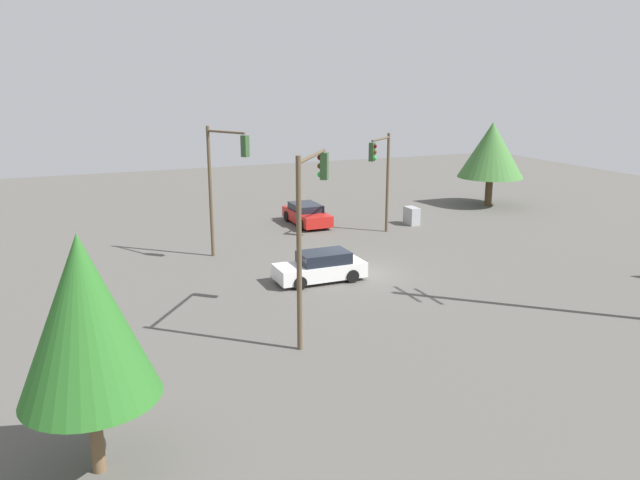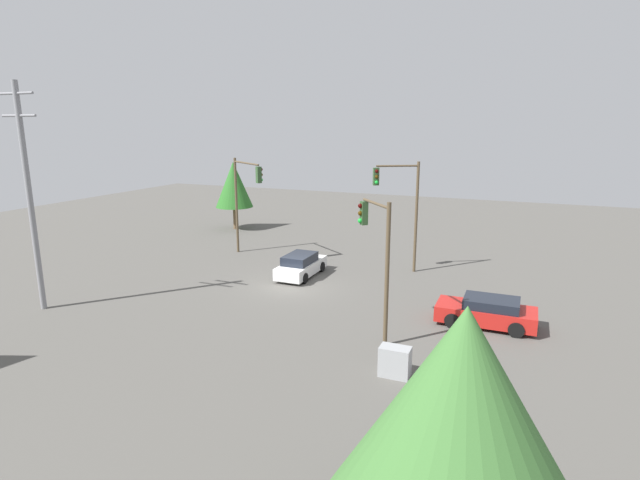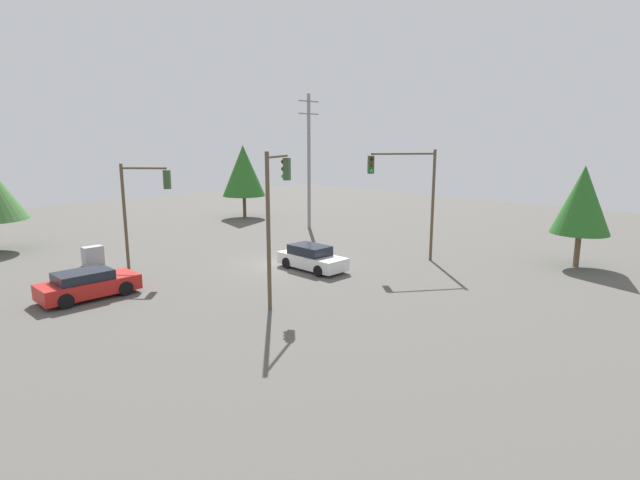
% 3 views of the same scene
% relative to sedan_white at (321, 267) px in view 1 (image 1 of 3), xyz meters
% --- Properties ---
extents(ground_plane, '(80.00, 80.00, 0.00)m').
position_rel_sedan_white_xyz_m(ground_plane, '(-0.44, 1.94, -0.67)').
color(ground_plane, '#54514C').
extents(sedan_white, '(1.85, 4.24, 1.41)m').
position_rel_sedan_white_xyz_m(sedan_white, '(0.00, 0.00, 0.00)').
color(sedan_white, silver).
rests_on(sedan_white, ground_plane).
extents(sedan_red, '(4.43, 1.99, 1.35)m').
position_rel_sedan_white_xyz_m(sedan_red, '(-11.22, 3.77, -0.01)').
color(sedan_red, red).
rests_on(sedan_red, ground_plane).
extents(traffic_signal_main, '(2.58, 1.65, 6.93)m').
position_rel_sedan_white_xyz_m(traffic_signal_main, '(-5.36, -3.16, 3.97)').
color(traffic_signal_main, brown).
rests_on(traffic_signal_main, ground_plane).
extents(traffic_signal_cross, '(2.01, 2.31, 6.10)m').
position_rel_sedan_white_xyz_m(traffic_signal_cross, '(-6.76, 6.82, 3.45)').
color(traffic_signal_cross, brown).
rests_on(traffic_signal_cross, ground_plane).
extents(traffic_signal_aux, '(3.53, 2.62, 6.84)m').
position_rel_sedan_white_xyz_m(traffic_signal_aux, '(5.53, -2.80, 4.01)').
color(traffic_signal_aux, brown).
rests_on(traffic_signal_aux, ground_plane).
extents(electrical_cabinet, '(1.13, 0.66, 1.14)m').
position_rel_sedan_white_xyz_m(electrical_cabinet, '(-8.51, 10.09, -0.10)').
color(electrical_cabinet, '#9EA0A3').
rests_on(electrical_cabinet, ground_plane).
extents(tree_left, '(3.28, 3.28, 5.97)m').
position_rel_sedan_white_xyz_m(tree_left, '(11.48, -10.75, 3.30)').
color(tree_left, brown).
rests_on(tree_left, ground_plane).
extents(tree_behind, '(4.83, 4.83, 6.20)m').
position_rel_sedan_white_xyz_m(tree_behind, '(-11.76, 18.72, 3.48)').
color(tree_behind, '#4C3823').
rests_on(tree_behind, ground_plane).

